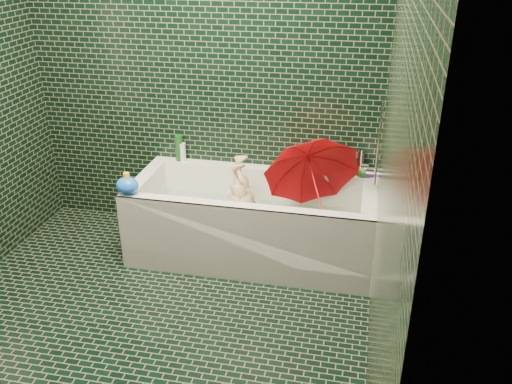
% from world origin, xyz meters
% --- Properties ---
extents(floor, '(2.80, 2.80, 0.00)m').
position_xyz_m(floor, '(0.00, 0.00, 0.00)').
color(floor, black).
rests_on(floor, ground).
extents(wall_back, '(2.80, 0.00, 2.80)m').
position_xyz_m(wall_back, '(0.00, 1.40, 1.25)').
color(wall_back, black).
rests_on(wall_back, floor).
extents(wall_right, '(0.00, 2.80, 2.80)m').
position_xyz_m(wall_right, '(1.30, 0.00, 1.25)').
color(wall_right, black).
rests_on(wall_right, floor).
extents(bathtub, '(1.70, 0.75, 0.55)m').
position_xyz_m(bathtub, '(0.45, 1.01, 0.21)').
color(bathtub, white).
rests_on(bathtub, floor).
extents(bath_mat, '(1.35, 0.47, 0.01)m').
position_xyz_m(bath_mat, '(0.45, 1.02, 0.16)').
color(bath_mat, '#43CF29').
rests_on(bath_mat, bathtub).
extents(water, '(1.48, 0.53, 0.00)m').
position_xyz_m(water, '(0.45, 1.02, 0.30)').
color(water, silver).
rests_on(water, bathtub).
extents(faucet, '(0.18, 0.19, 0.55)m').
position_xyz_m(faucet, '(1.26, 1.02, 0.77)').
color(faucet, silver).
rests_on(faucet, wall_right).
extents(child, '(0.88, 0.33, 0.33)m').
position_xyz_m(child, '(0.42, 1.00, 0.31)').
color(child, tan).
rests_on(child, bathtub).
extents(umbrella, '(0.87, 0.95, 0.94)m').
position_xyz_m(umbrella, '(0.88, 1.01, 0.60)').
color(umbrella, red).
rests_on(umbrella, bathtub).
extents(soap_bottle_a, '(0.10, 0.10, 0.25)m').
position_xyz_m(soap_bottle_a, '(1.25, 1.36, 0.55)').
color(soap_bottle_a, white).
rests_on(soap_bottle_a, bathtub).
extents(soap_bottle_b, '(0.10, 0.10, 0.17)m').
position_xyz_m(soap_bottle_b, '(1.25, 1.32, 0.55)').
color(soap_bottle_b, '#491E73').
rests_on(soap_bottle_b, bathtub).
extents(soap_bottle_c, '(0.18, 0.18, 0.18)m').
position_xyz_m(soap_bottle_c, '(1.23, 1.31, 0.55)').
color(soap_bottle_c, '#154B16').
rests_on(soap_bottle_c, bathtub).
extents(bottle_right_tall, '(0.07, 0.07, 0.21)m').
position_xyz_m(bottle_right_tall, '(1.02, 1.34, 0.65)').
color(bottle_right_tall, '#154B16').
rests_on(bottle_right_tall, bathtub).
extents(bottle_right_pump, '(0.05, 0.05, 0.20)m').
position_xyz_m(bottle_right_pump, '(1.17, 1.36, 0.65)').
color(bottle_right_pump, silver).
rests_on(bottle_right_pump, bathtub).
extents(bottle_left_tall, '(0.06, 0.06, 0.20)m').
position_xyz_m(bottle_left_tall, '(-0.19, 1.35, 0.65)').
color(bottle_left_tall, '#154B16').
rests_on(bottle_left_tall, bathtub).
extents(bottle_left_short, '(0.06, 0.06, 0.14)m').
position_xyz_m(bottle_left_short, '(-0.17, 1.35, 0.62)').
color(bottle_left_short, white).
rests_on(bottle_left_short, bathtub).
extents(rubber_duck, '(0.11, 0.07, 0.09)m').
position_xyz_m(rubber_duck, '(0.90, 1.37, 0.59)').
color(rubber_duck, yellow).
rests_on(rubber_duck, bathtub).
extents(bath_toy, '(0.19, 0.17, 0.15)m').
position_xyz_m(bath_toy, '(-0.33, 0.71, 0.62)').
color(bath_toy, blue).
rests_on(bath_toy, bathtub).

